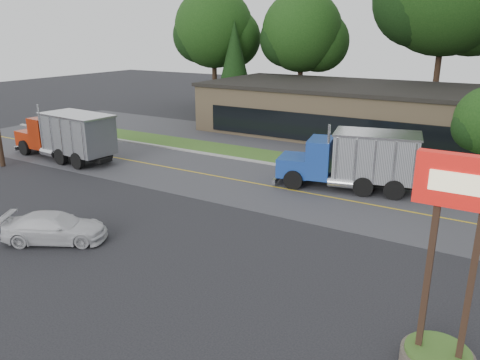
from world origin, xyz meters
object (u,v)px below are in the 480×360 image
at_px(bilo_sign, 445,303).
at_px(rally_car, 55,227).
at_px(dump_truck_red, 68,135).
at_px(dump_truck_blue, 356,159).

relative_size(bilo_sign, rally_car, 1.37).
relative_size(dump_truck_red, dump_truck_blue, 1.11).
xyz_separation_m(bilo_sign, rally_car, (-15.50, 0.05, -1.39)).
xyz_separation_m(bilo_sign, dump_truck_blue, (-6.72, 13.56, -0.22)).
distance_m(dump_truck_red, dump_truck_blue, 19.67).
bearing_deg(dump_truck_blue, dump_truck_red, -0.62).
bearing_deg(rally_car, bilo_sign, -121.31).
height_order(bilo_sign, rally_car, bilo_sign).
xyz_separation_m(dump_truck_red, rally_car, (10.46, -9.43, -1.18)).
height_order(bilo_sign, dump_truck_blue, bilo_sign).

